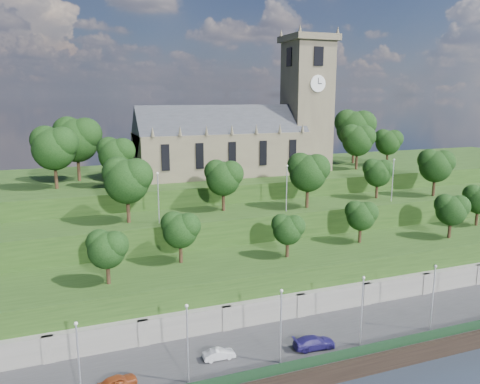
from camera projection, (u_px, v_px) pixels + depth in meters
name	position (u px, v px, depth m)	size (l,w,h in m)	color
ground	(387.00, 369.00, 51.88)	(320.00, 320.00, 0.00)	#1C222D
promenade	(356.00, 336.00, 57.18)	(160.00, 12.00, 2.00)	#2D2D30
quay_wall	(388.00, 361.00, 51.61)	(160.00, 0.50, 2.20)	black
fence	(385.00, 345.00, 51.90)	(160.00, 0.10, 1.20)	#17331C
retaining_wall	(331.00, 304.00, 62.35)	(160.00, 2.10, 5.00)	slate
embankment_lower	(309.00, 277.00, 67.57)	(160.00, 12.00, 8.00)	#1F3B13
embankment_upper	(277.00, 242.00, 77.25)	(160.00, 10.00, 12.00)	#1F3B13
hilltop	(234.00, 206.00, 96.19)	(160.00, 32.00, 15.00)	#1F3B13
church	(245.00, 134.00, 89.73)	(38.60, 12.35, 27.60)	brown
trees_lower	(335.00, 218.00, 67.24)	(66.31, 8.69, 7.05)	black
trees_upper	(288.00, 172.00, 74.32)	(60.53, 8.69, 9.42)	black
trees_hilltop	(233.00, 137.00, 88.64)	(72.78, 16.71, 11.81)	black
lamp_posts_promenade	(362.00, 306.00, 52.11)	(60.36, 0.36, 8.33)	#B2B2B7
lamp_posts_upper	(287.00, 184.00, 72.41)	(40.36, 0.36, 7.37)	#B2B2B7
car_left	(118.00, 382.00, 45.23)	(1.52, 3.79, 1.29)	maroon
car_middle	(219.00, 354.00, 50.21)	(1.21, 3.48, 1.15)	#AFAEB3
car_right	(314.00, 342.00, 52.36)	(1.96, 4.82, 1.40)	navy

